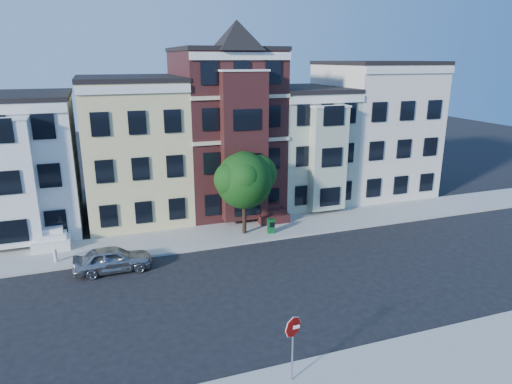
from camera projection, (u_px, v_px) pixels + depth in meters
name	position (u px, v px, depth m)	size (l,w,h in m)	color
ground	(301.00, 284.00, 24.23)	(120.00, 120.00, 0.00)	black
far_sidewalk	(252.00, 231.00, 31.44)	(60.00, 4.00, 0.15)	#9E9B93
near_sidewalk	(392.00, 378.00, 16.98)	(60.00, 4.00, 0.15)	#9E9B93
house_white	(14.00, 165.00, 31.26)	(8.00, 9.00, 9.00)	white
house_yellow	(134.00, 150.00, 33.69)	(7.00, 9.00, 10.00)	beige
house_brown	(225.00, 132.00, 35.65)	(7.00, 9.00, 12.00)	#371716
house_green	(300.00, 145.00, 38.16)	(6.00, 9.00, 9.00)	#A6B499
house_cream	(372.00, 129.00, 40.13)	(8.00, 9.00, 11.00)	silver
street_tree	(244.00, 184.00, 29.87)	(5.89, 5.89, 6.85)	#174513
parked_car	(113.00, 259.00, 25.48)	(1.70, 4.22, 1.44)	#95969D
newspaper_box	(271.00, 226.00, 30.76)	(0.45, 0.40, 0.99)	#0C521F
fire_hydrant	(55.00, 257.00, 26.41)	(0.22, 0.22, 0.62)	beige
stop_sign	(293.00, 345.00, 16.34)	(0.81, 0.11, 2.96)	#A90200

